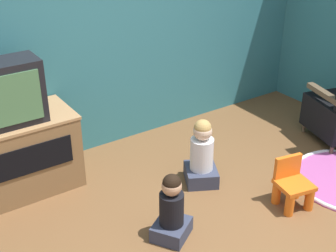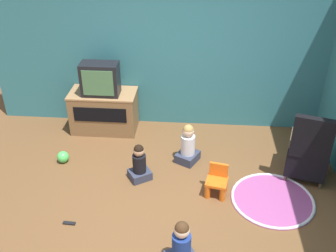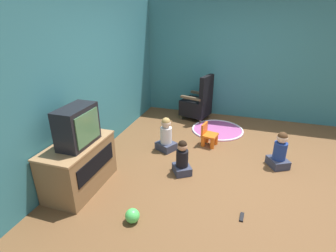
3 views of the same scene
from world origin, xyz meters
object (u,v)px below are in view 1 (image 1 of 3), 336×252
Objects in this scene: television at (4,94)px; child_watching_right at (172,211)px; child_watching_left at (202,156)px; tv_cabinet at (13,155)px; yellow_kid_chair at (292,187)px.

television reaches higher than child_watching_right.
television is at bearing 90.17° from child_watching_left.
tv_cabinet is at bearing 88.77° from child_watching_right.
child_watching_left is (1.39, -0.79, -0.08)m from tv_cabinet.
television is 1.40× the size of yellow_kid_chair.
child_watching_right is (0.75, -1.25, -0.11)m from tv_cabinet.
yellow_kid_chair is (1.79, -1.48, -0.17)m from tv_cabinet.
yellow_kid_chair is (1.79, -1.42, -0.75)m from television.
tv_cabinet is 2.56× the size of yellow_kid_chair.
tv_cabinet reaches higher than yellow_kid_chair.
child_watching_left reaches higher than child_watching_right.
child_watching_right is (0.75, -1.19, -0.69)m from television.
child_watching_left reaches higher than yellow_kid_chair.
yellow_kid_chair is at bearing -39.60° from tv_cabinet.
yellow_kid_chair is at bearing -38.37° from television.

